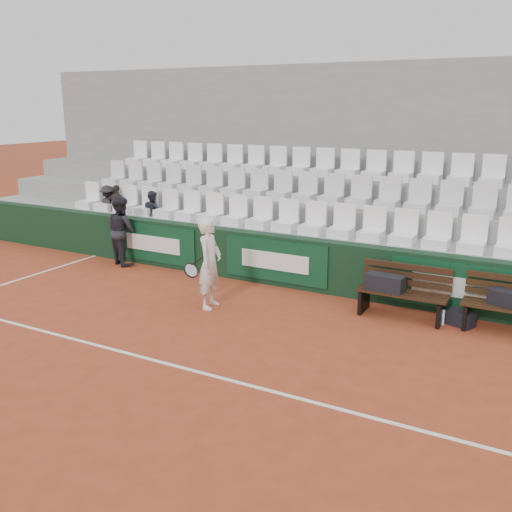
{
  "coord_description": "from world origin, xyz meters",
  "views": [
    {
      "loc": [
        4.63,
        -5.76,
        3.48
      ],
      "look_at": [
        0.16,
        2.4,
        1.0
      ],
      "focal_mm": 40.0,
      "sensor_mm": 36.0,
      "label": 1
    }
  ],
  "objects_px": {
    "sports_bag_ground": "(461,318)",
    "tennis_player": "(210,263)",
    "spectator_b": "(116,189)",
    "sports_bag_right": "(506,298)",
    "water_bottle_near": "(364,302)",
    "water_bottle_far": "(442,317)",
    "sports_bag_left": "(385,283)",
    "ball_kid": "(122,231)",
    "spectator_a": "(107,188)",
    "bench_left": "(401,305)",
    "bench_right": "(511,320)",
    "spectator_c": "(152,193)"
  },
  "relations": [
    {
      "from": "tennis_player",
      "to": "ball_kid",
      "type": "bearing_deg",
      "value": 156.38
    },
    {
      "from": "ball_kid",
      "to": "spectator_b",
      "type": "height_order",
      "value": "spectator_b"
    },
    {
      "from": "bench_left",
      "to": "spectator_b",
      "type": "height_order",
      "value": "spectator_b"
    },
    {
      "from": "bench_right",
      "to": "sports_bag_right",
      "type": "distance_m",
      "value": 0.36
    },
    {
      "from": "sports_bag_right",
      "to": "water_bottle_far",
      "type": "height_order",
      "value": "sports_bag_right"
    },
    {
      "from": "water_bottle_near",
      "to": "sports_bag_ground",
      "type": "bearing_deg",
      "value": 0.11
    },
    {
      "from": "tennis_player",
      "to": "spectator_b",
      "type": "bearing_deg",
      "value": 151.14
    },
    {
      "from": "sports_bag_left",
      "to": "sports_bag_ground",
      "type": "distance_m",
      "value": 1.33
    },
    {
      "from": "water_bottle_near",
      "to": "tennis_player",
      "type": "height_order",
      "value": "tennis_player"
    },
    {
      "from": "sports_bag_right",
      "to": "spectator_b",
      "type": "distance_m",
      "value": 8.92
    },
    {
      "from": "spectator_b",
      "to": "sports_bag_right",
      "type": "bearing_deg",
      "value": 163.86
    },
    {
      "from": "sports_bag_ground",
      "to": "sports_bag_left",
      "type": "bearing_deg",
      "value": -172.93
    },
    {
      "from": "sports_bag_ground",
      "to": "spectator_b",
      "type": "xyz_separation_m",
      "value": [
        -8.17,
        1.06,
        1.41
      ]
    },
    {
      "from": "spectator_b",
      "to": "ball_kid",
      "type": "bearing_deg",
      "value": 126.19
    },
    {
      "from": "bench_right",
      "to": "spectator_c",
      "type": "relative_size",
      "value": 1.48
    },
    {
      "from": "sports_bag_ground",
      "to": "spectator_c",
      "type": "height_order",
      "value": "spectator_c"
    },
    {
      "from": "water_bottle_far",
      "to": "sports_bag_left",
      "type": "bearing_deg",
      "value": -176.68
    },
    {
      "from": "water_bottle_near",
      "to": "spectator_b",
      "type": "relative_size",
      "value": 0.22
    },
    {
      "from": "bench_right",
      "to": "ball_kid",
      "type": "height_order",
      "value": "ball_kid"
    },
    {
      "from": "bench_right",
      "to": "water_bottle_near",
      "type": "bearing_deg",
      "value": -179.73
    },
    {
      "from": "bench_left",
      "to": "sports_bag_ground",
      "type": "distance_m",
      "value": 0.96
    },
    {
      "from": "sports_bag_ground",
      "to": "water_bottle_far",
      "type": "bearing_deg",
      "value": -160.16
    },
    {
      "from": "spectator_b",
      "to": "water_bottle_far",
      "type": "bearing_deg",
      "value": 162.34
    },
    {
      "from": "sports_bag_right",
      "to": "sports_bag_ground",
      "type": "height_order",
      "value": "sports_bag_right"
    },
    {
      "from": "spectator_c",
      "to": "ball_kid",
      "type": "bearing_deg",
      "value": 95.95
    },
    {
      "from": "bench_left",
      "to": "sports_bag_ground",
      "type": "height_order",
      "value": "bench_left"
    },
    {
      "from": "sports_bag_left",
      "to": "sports_bag_ground",
      "type": "bearing_deg",
      "value": 7.07
    },
    {
      "from": "ball_kid",
      "to": "water_bottle_far",
      "type": "bearing_deg",
      "value": -160.52
    },
    {
      "from": "sports_bag_right",
      "to": "spectator_a",
      "type": "height_order",
      "value": "spectator_a"
    },
    {
      "from": "bench_left",
      "to": "water_bottle_far",
      "type": "height_order",
      "value": "bench_left"
    },
    {
      "from": "water_bottle_far",
      "to": "ball_kid",
      "type": "bearing_deg",
      "value": 177.43
    },
    {
      "from": "ball_kid",
      "to": "spectator_c",
      "type": "distance_m",
      "value": 1.14
    },
    {
      "from": "sports_bag_ground",
      "to": "tennis_player",
      "type": "bearing_deg",
      "value": -163.39
    },
    {
      "from": "bench_left",
      "to": "water_bottle_near",
      "type": "relative_size",
      "value": 6.19
    },
    {
      "from": "spectator_a",
      "to": "tennis_player",
      "type": "bearing_deg",
      "value": 168.22
    },
    {
      "from": "sports_bag_left",
      "to": "sports_bag_right",
      "type": "distance_m",
      "value": 1.87
    },
    {
      "from": "tennis_player",
      "to": "spectator_a",
      "type": "height_order",
      "value": "spectator_a"
    },
    {
      "from": "sports_bag_ground",
      "to": "water_bottle_near",
      "type": "xyz_separation_m",
      "value": [
        -1.62,
        -0.0,
        -0.0
      ]
    },
    {
      "from": "bench_left",
      "to": "tennis_player",
      "type": "relative_size",
      "value": 0.93
    },
    {
      "from": "spectator_c",
      "to": "bench_left",
      "type": "bearing_deg",
      "value": -170.59
    },
    {
      "from": "spectator_c",
      "to": "water_bottle_far",
      "type": "bearing_deg",
      "value": -169.47
    },
    {
      "from": "sports_bag_ground",
      "to": "spectator_a",
      "type": "relative_size",
      "value": 0.39
    },
    {
      "from": "tennis_player",
      "to": "spectator_b",
      "type": "distance_m",
      "value": 4.76
    },
    {
      "from": "bench_left",
      "to": "bench_right",
      "type": "xyz_separation_m",
      "value": [
        1.68,
        0.11,
        0.0
      ]
    },
    {
      "from": "sports_bag_right",
      "to": "spectator_a",
      "type": "distance_m",
      "value": 9.2
    },
    {
      "from": "water_bottle_far",
      "to": "spectator_a",
      "type": "relative_size",
      "value": 0.24
    },
    {
      "from": "sports_bag_right",
      "to": "water_bottle_near",
      "type": "distance_m",
      "value": 2.3
    },
    {
      "from": "sports_bag_right",
      "to": "sports_bag_ground",
      "type": "relative_size",
      "value": 1.26
    },
    {
      "from": "ball_kid",
      "to": "spectator_a",
      "type": "height_order",
      "value": "spectator_a"
    },
    {
      "from": "bench_left",
      "to": "bench_right",
      "type": "bearing_deg",
      "value": 3.85
    }
  ]
}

